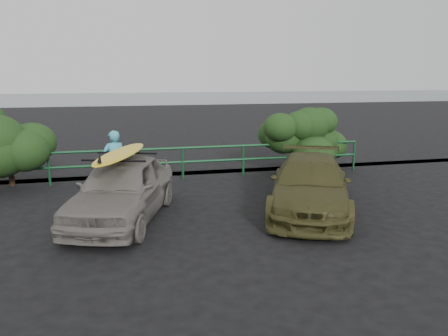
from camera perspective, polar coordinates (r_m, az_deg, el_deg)
The scene contains 9 objects.
ground at distance 9.15m, azimuth -7.27°, elevation -8.87°, with size 80.00×80.00×0.00m, color black.
ocean at distance 68.60m, azimuth -12.64°, elevation 9.05°, with size 200.00×200.00×0.00m, color #546367.
guardrail at distance 13.81m, azimuth -9.52°, elevation 0.47°, with size 14.00×0.08×1.04m, color #144623, non-canonical shape.
shrub_right at distance 15.34m, azimuth 9.29°, elevation 3.55°, with size 3.20×2.40×2.06m, color #1E3C16, non-canonical shape.
sedan at distance 10.18m, azimuth -13.14°, elevation -2.67°, with size 1.70×4.23×1.44m, color slate.
olive_vehicle at distance 10.76m, azimuth 11.16°, elevation -2.15°, with size 1.84×4.52×1.31m, color #403E1C.
man at distance 12.74m, azimuth -14.10°, elevation 0.90°, with size 0.63×0.42×1.74m, color #42AEC7.
roof_rack at distance 10.02m, azimuth -13.35°, elevation 1.45°, with size 1.41×0.99×0.05m, color black, non-canonical shape.
surfboard at distance 10.01m, azimuth -13.37°, elevation 1.84°, with size 0.62×3.01×0.09m, color gold.
Camera 1 is at (-0.82, -8.52, 3.25)m, focal length 35.00 mm.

